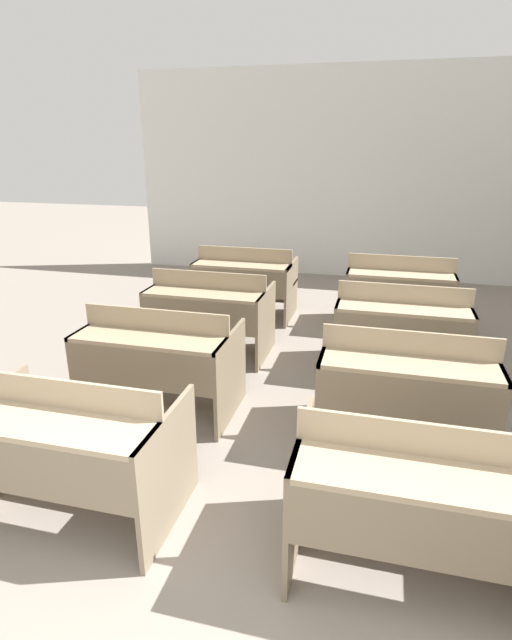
{
  "coord_description": "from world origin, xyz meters",
  "views": [
    {
      "loc": [
        0.49,
        -0.52,
        2.01
      ],
      "look_at": [
        -0.4,
        2.96,
        0.74
      ],
      "focal_mm": 28.0,
      "sensor_mm": 36.0,
      "label": 1
    }
  ],
  "objects": [
    {
      "name": "bench_back_right",
      "position": [
        0.71,
        5.08,
        0.45
      ],
      "size": [
        1.15,
        0.74,
        0.85
      ],
      "color": "#81725B",
      "rests_on": "ground_plane"
    },
    {
      "name": "wall_back",
      "position": [
        0.0,
        7.38,
        1.54
      ],
      "size": [
        6.85,
        0.06,
        3.08
      ],
      "color": "silver",
      "rests_on": "ground_plane"
    },
    {
      "name": "bench_third_right",
      "position": [
        0.71,
        3.87,
        0.45
      ],
      "size": [
        1.15,
        0.74,
        0.85
      ],
      "color": "#82735C",
      "rests_on": "ground_plane"
    },
    {
      "name": "bench_second_right",
      "position": [
        0.72,
        2.7,
        0.45
      ],
      "size": [
        1.15,
        0.74,
        0.85
      ],
      "color": "#7D6E57",
      "rests_on": "ground_plane"
    },
    {
      "name": "bench_back_left",
      "position": [
        -1.08,
        5.08,
        0.45
      ],
      "size": [
        1.15,
        0.74,
        0.85
      ],
      "color": "#7A6B54",
      "rests_on": "ground_plane"
    },
    {
      "name": "bench_third_left",
      "position": [
        -1.11,
        3.88,
        0.45
      ],
      "size": [
        1.15,
        0.74,
        0.85
      ],
      "color": "#796952",
      "rests_on": "ground_plane"
    },
    {
      "name": "bench_front_left",
      "position": [
        -1.08,
        1.51,
        0.45
      ],
      "size": [
        1.15,
        0.74,
        0.85
      ],
      "color": "#83745D",
      "rests_on": "ground_plane"
    },
    {
      "name": "bench_front_right",
      "position": [
        0.74,
        1.53,
        0.45
      ],
      "size": [
        1.15,
        0.74,
        0.85
      ],
      "color": "#7C6D56",
      "rests_on": "ground_plane"
    },
    {
      "name": "bench_second_left",
      "position": [
        -1.1,
        2.7,
        0.45
      ],
      "size": [
        1.15,
        0.74,
        0.85
      ],
      "color": "#786952",
      "rests_on": "ground_plane"
    }
  ]
}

